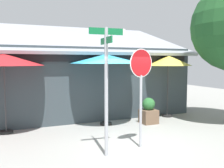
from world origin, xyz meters
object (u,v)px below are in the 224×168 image
at_px(patio_umbrella_teal_center, 106,59).
at_px(street_sign_post, 106,79).
at_px(patio_umbrella_crimson_left, 4,60).
at_px(sidewalk_planter, 149,112).
at_px(patio_umbrella_mustard_right, 168,61).
at_px(stop_sign, 141,79).

bearing_deg(patio_umbrella_teal_center, street_sign_post, -111.83).
distance_m(street_sign_post, patio_umbrella_crimson_left, 3.97).
bearing_deg(sidewalk_planter, patio_umbrella_teal_center, 163.90).
bearing_deg(patio_umbrella_crimson_left, patio_umbrella_mustard_right, -0.08).
xyz_separation_m(stop_sign, patio_umbrella_crimson_left, (-3.41, 2.99, 0.52)).
bearing_deg(street_sign_post, patio_umbrella_mustard_right, 37.62).
height_order(patio_umbrella_teal_center, sidewalk_planter, patio_umbrella_teal_center).
bearing_deg(patio_umbrella_mustard_right, patio_umbrella_crimson_left, 179.92).
height_order(patio_umbrella_crimson_left, sidewalk_planter, patio_umbrella_crimson_left).
height_order(stop_sign, patio_umbrella_crimson_left, stop_sign).
bearing_deg(street_sign_post, patio_umbrella_teal_center, 68.17).
distance_m(patio_umbrella_mustard_right, sidewalk_planter, 2.48).
xyz_separation_m(stop_sign, patio_umbrella_teal_center, (0.08, 2.73, 0.56)).
bearing_deg(stop_sign, patio_umbrella_crimson_left, 138.73).
bearing_deg(patio_umbrella_crimson_left, street_sign_post, -54.36).
xyz_separation_m(stop_sign, patio_umbrella_mustard_right, (3.04, 2.98, 0.49)).
bearing_deg(stop_sign, patio_umbrella_teal_center, 88.42).
bearing_deg(stop_sign, patio_umbrella_mustard_right, 44.41).
relative_size(street_sign_post, patio_umbrella_mustard_right, 1.19).
height_order(street_sign_post, stop_sign, street_sign_post).
relative_size(stop_sign, patio_umbrella_teal_center, 1.00).
height_order(patio_umbrella_crimson_left, patio_umbrella_mustard_right, patio_umbrella_crimson_left).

